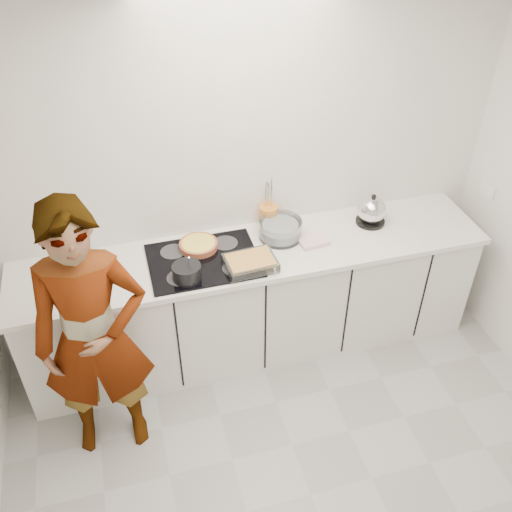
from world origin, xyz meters
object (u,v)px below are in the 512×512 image
object	(u,v)px
kettle	(372,211)
mixing_bowl	(280,230)
saucepan	(187,272)
utensil_crock	(269,216)
baking_dish	(250,262)
cook	(94,338)
tart_dish	(199,245)
hob	(204,260)

from	to	relation	value
kettle	mixing_bowl	bearing A→B (deg)	179.68
saucepan	utensil_crock	distance (m)	0.79
baking_dish	cook	distance (m)	1.08
tart_dish	mixing_bowl	xyz separation A→B (m)	(0.57, -0.02, 0.03)
saucepan	kettle	world-z (taller)	kettle
kettle	baking_dish	bearing A→B (deg)	-164.39
cook	tart_dish	bearing A→B (deg)	43.85
kettle	utensil_crock	xyz separation A→B (m)	(-0.72, 0.16, -0.02)
mixing_bowl	cook	bearing A→B (deg)	-154.34
hob	saucepan	distance (m)	0.22
hob	mixing_bowl	distance (m)	0.58
kettle	cook	xyz separation A→B (m)	(-1.98, -0.62, -0.11)
cook	hob	bearing A→B (deg)	36.99
kettle	cook	bearing A→B (deg)	-162.56
cook	baking_dish	bearing A→B (deg)	21.72
baking_dish	cook	world-z (taller)	cook
saucepan	cook	bearing A→B (deg)	-150.06
tart_dish	baking_dish	distance (m)	0.41
kettle	cook	size ratio (longest dim) A/B	0.15
tart_dish	kettle	xyz separation A→B (m)	(1.25, -0.02, 0.06)
saucepan	kettle	bearing A→B (deg)	11.32
utensil_crock	cook	xyz separation A→B (m)	(-1.26, -0.78, -0.09)
hob	tart_dish	bearing A→B (deg)	92.25
hob	baking_dish	world-z (taller)	baking_dish
saucepan	mixing_bowl	size ratio (longest dim) A/B	0.59
mixing_bowl	kettle	size ratio (longest dim) A/B	1.39
tart_dish	kettle	world-z (taller)	kettle
hob	kettle	bearing A→B (deg)	5.40
utensil_crock	cook	distance (m)	1.49
tart_dish	baking_dish	bearing A→B (deg)	-45.54
hob	tart_dish	xyz separation A→B (m)	(-0.01, 0.14, 0.03)
hob	kettle	world-z (taller)	kettle
saucepan	kettle	size ratio (longest dim) A/B	0.81
utensil_crock	mixing_bowl	bearing A→B (deg)	-75.48
kettle	tart_dish	bearing A→B (deg)	179.10
hob	baking_dish	distance (m)	0.32
tart_dish	baking_dish	size ratio (longest dim) A/B	1.01
saucepan	cook	world-z (taller)	cook
hob	saucepan	bearing A→B (deg)	-130.53
kettle	saucepan	bearing A→B (deg)	-168.68
saucepan	utensil_crock	bearing A→B (deg)	33.13
baking_dish	cook	xyz separation A→B (m)	(-1.02, -0.35, -0.06)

